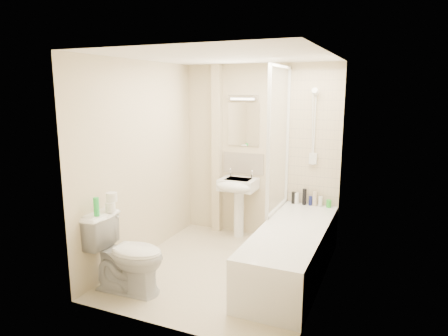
% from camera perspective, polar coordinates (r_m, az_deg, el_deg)
% --- Properties ---
extents(floor, '(2.50, 2.50, 0.00)m').
position_cam_1_polar(floor, '(4.79, -0.03, -14.31)').
color(floor, beige).
rests_on(floor, ground).
extents(wall_back, '(2.20, 0.02, 2.40)m').
position_cam_1_polar(wall_back, '(5.56, 5.09, 2.24)').
color(wall_back, beige).
rests_on(wall_back, ground).
extents(wall_left, '(0.02, 2.50, 2.40)m').
position_cam_1_polar(wall_left, '(4.94, -11.83, 0.91)').
color(wall_left, beige).
rests_on(wall_left, ground).
extents(wall_right, '(0.02, 2.50, 2.40)m').
position_cam_1_polar(wall_right, '(4.11, 14.21, -1.29)').
color(wall_right, beige).
rests_on(wall_right, ground).
extents(ceiling, '(2.20, 2.50, 0.02)m').
position_cam_1_polar(ceiling, '(4.33, -0.04, 15.66)').
color(ceiling, white).
rests_on(ceiling, wall_back).
extents(tile_back, '(0.70, 0.01, 1.75)m').
position_cam_1_polar(tile_back, '(5.33, 12.78, 4.06)').
color(tile_back, beige).
rests_on(tile_back, wall_back).
extents(tile_right, '(0.01, 2.10, 1.75)m').
position_cam_1_polar(tile_right, '(4.25, 14.60, 2.20)').
color(tile_right, beige).
rests_on(tile_right, wall_right).
extents(pipe_boxing, '(0.12, 0.12, 2.40)m').
position_cam_1_polar(pipe_boxing, '(5.73, -1.01, 2.55)').
color(pipe_boxing, beige).
rests_on(pipe_boxing, ground).
extents(splashback, '(0.60, 0.02, 0.30)m').
position_cam_1_polar(splashback, '(5.65, 2.77, 0.68)').
color(splashback, beige).
rests_on(splashback, wall_back).
extents(mirror, '(0.46, 0.01, 0.60)m').
position_cam_1_polar(mirror, '(5.58, 2.82, 6.23)').
color(mirror, white).
rests_on(mirror, wall_back).
extents(strip_light, '(0.42, 0.07, 0.07)m').
position_cam_1_polar(strip_light, '(5.54, 2.77, 10.03)').
color(strip_light, silver).
rests_on(strip_light, wall_back).
extents(bathtub, '(0.70, 2.10, 0.55)m').
position_cam_1_polar(bathtub, '(4.62, 9.66, -11.56)').
color(bathtub, white).
rests_on(bathtub, ground).
extents(shower_screen, '(0.04, 0.92, 1.80)m').
position_cam_1_polar(shower_screen, '(4.98, 7.88, 4.03)').
color(shower_screen, white).
rests_on(shower_screen, bathtub).
extents(shower_fixture, '(0.10, 0.16, 0.99)m').
position_cam_1_polar(shower_fixture, '(5.27, 12.73, 5.31)').
color(shower_fixture, white).
rests_on(shower_fixture, wall_back).
extents(pedestal_sink, '(0.50, 0.47, 0.96)m').
position_cam_1_polar(pedestal_sink, '(5.53, 1.91, -3.35)').
color(pedestal_sink, white).
rests_on(pedestal_sink, ground).
extents(bottle_black_a, '(0.06, 0.06, 0.16)m').
position_cam_1_polar(bottle_black_a, '(5.45, 9.94, -4.20)').
color(bottle_black_a, black).
rests_on(bottle_black_a, bathtub).
extents(bottle_white_a, '(0.06, 0.06, 0.15)m').
position_cam_1_polar(bottle_white_a, '(5.45, 10.33, -4.28)').
color(bottle_white_a, white).
rests_on(bottle_white_a, bathtub).
extents(bottle_black_b, '(0.05, 0.05, 0.22)m').
position_cam_1_polar(bottle_black_b, '(5.42, 11.41, -4.05)').
color(bottle_black_b, black).
rests_on(bottle_black_b, bathtub).
extents(bottle_blue, '(0.05, 0.05, 0.12)m').
position_cam_1_polar(bottle_blue, '(5.41, 12.25, -4.59)').
color(bottle_blue, '#131954').
rests_on(bottle_blue, bathtub).
extents(bottle_cream, '(0.06, 0.06, 0.19)m').
position_cam_1_polar(bottle_cream, '(5.40, 12.83, -4.31)').
color(bottle_cream, beige).
rests_on(bottle_cream, bathtub).
extents(bottle_white_b, '(0.05, 0.05, 0.13)m').
position_cam_1_polar(bottle_white_b, '(5.39, 13.62, -4.67)').
color(bottle_white_b, white).
rests_on(bottle_white_b, bathtub).
extents(bottle_green, '(0.06, 0.06, 0.10)m').
position_cam_1_polar(bottle_green, '(5.38, 14.74, -4.95)').
color(bottle_green, green).
rests_on(bottle_green, bathtub).
extents(toilet, '(0.53, 0.84, 0.81)m').
position_cam_1_polar(toilet, '(4.30, -13.66, -11.80)').
color(toilet, white).
rests_on(toilet, ground).
extents(toilet_roll_lower, '(0.10, 0.10, 0.10)m').
position_cam_1_polar(toilet_roll_lower, '(4.33, -15.93, -5.36)').
color(toilet_roll_lower, white).
rests_on(toilet_roll_lower, toilet).
extents(toilet_roll_upper, '(0.12, 0.12, 0.09)m').
position_cam_1_polar(toilet_roll_upper, '(4.34, -15.75, -4.01)').
color(toilet_roll_upper, white).
rests_on(toilet_roll_upper, toilet_roll_lower).
extents(green_bottle, '(0.06, 0.06, 0.19)m').
position_cam_1_polar(green_bottle, '(4.20, -17.77, -5.30)').
color(green_bottle, green).
rests_on(green_bottle, toilet).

